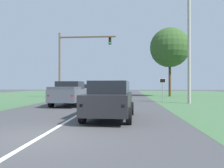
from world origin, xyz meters
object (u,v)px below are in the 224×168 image
Objects in this scene: red_suv_near at (110,99)px; oak_tree_right at (170,48)px; crossing_suv_far at (82,90)px; keep_moving_sign at (163,86)px; pickup_truck_lead at (71,93)px; traffic_light at (73,55)px; utility_pole_right at (189,52)px.

oak_tree_right reaches higher than red_suv_near.
crossing_suv_far is at bearing -171.40° from oak_tree_right.
red_suv_near is 20.73m from crossing_suv_far.
keep_moving_sign is 12.05m from oak_tree_right.
keep_moving_sign is 0.51× the size of crossing_suv_far.
pickup_truck_lead is 2.20× the size of keep_moving_sign.
crossing_suv_far is (-1.99, 13.28, -0.07)m from pickup_truck_lead.
oak_tree_right reaches higher than crossing_suv_far.
traffic_light is at bearing 110.30° from red_suv_near.
red_suv_near is 12.31m from keep_moving_sign.
keep_moving_sign is 4.29m from utility_pole_right.
keep_moving_sign is at bearing -26.85° from traffic_light.
oak_tree_right is (6.94, 21.83, 6.21)m from red_suv_near.
traffic_light is 12.48m from keep_moving_sign.
traffic_light is 5.53m from crossing_suv_far.
red_suv_near is at bearing -73.78° from crossing_suv_far.
traffic_light is 0.90× the size of utility_pole_right.
pickup_truck_lead is 0.64× the size of traffic_light.
pickup_truck_lead is at bearing 119.83° from red_suv_near.
traffic_light is 14.18m from oak_tree_right.
pickup_truck_lead is 19.62m from oak_tree_right.
traffic_light is at bearing 153.15° from keep_moving_sign.
pickup_truck_lead is 13.43m from crossing_suv_far.
pickup_truck_lead is at bearing -76.62° from traffic_light.
utility_pole_right reaches higher than crossing_suv_far.
utility_pole_right is at bearing 15.29° from pickup_truck_lead.
red_suv_near reaches higher than crossing_suv_far.
keep_moving_sign is at bearing -104.19° from oak_tree_right.
red_suv_near is 0.48× the size of oak_tree_right.
red_suv_near is 7.64m from pickup_truck_lead.
oak_tree_right is 14.32m from crossing_suv_far.
red_suv_near is 0.58× the size of traffic_light.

